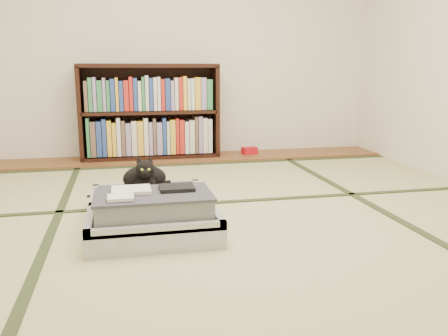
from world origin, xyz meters
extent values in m
plane|color=tan|center=(0.00, 0.00, 0.00)|extent=(4.50, 4.50, 0.00)
cube|color=brown|center=(0.00, 2.00, 0.01)|extent=(4.00, 0.50, 0.02)
cube|color=red|center=(0.68, 2.03, 0.06)|extent=(0.17, 0.12, 0.07)
plane|color=silver|center=(0.00, 2.25, 1.20)|extent=(4.00, 0.00, 4.00)
cube|color=#2D381E|center=(-1.00, 0.00, 0.00)|extent=(0.05, 4.50, 0.01)
cube|color=#2D381E|center=(1.00, 0.00, 0.00)|extent=(0.05, 4.50, 0.01)
cube|color=#2D381E|center=(0.00, 0.40, 0.00)|extent=(4.00, 0.05, 0.01)
cube|color=#2D381E|center=(0.00, 1.70, 0.00)|extent=(4.00, 0.05, 0.01)
cube|color=black|center=(-0.97, 2.07, 0.47)|extent=(0.04, 0.31, 0.86)
cube|color=black|center=(0.33, 2.07, 0.47)|extent=(0.04, 0.31, 0.86)
cube|color=black|center=(-0.32, 2.07, 0.03)|extent=(1.34, 0.31, 0.04)
cube|color=black|center=(-0.32, 2.07, 0.91)|extent=(1.34, 0.31, 0.04)
cube|color=black|center=(-0.32, 2.07, 0.47)|extent=(1.28, 0.31, 0.03)
cube|color=black|center=(-0.32, 2.21, 0.47)|extent=(1.34, 0.02, 0.86)
cube|color=gray|center=(-0.32, 2.05, 0.25)|extent=(1.21, 0.21, 0.36)
cube|color=gray|center=(-0.32, 2.05, 0.66)|extent=(1.21, 0.21, 0.33)
cube|color=silver|center=(-0.45, -0.19, 0.06)|extent=(0.69, 0.46, 0.12)
cube|color=#33333B|center=(-0.45, -0.19, 0.09)|extent=(0.62, 0.39, 0.09)
cube|color=silver|center=(-0.45, -0.41, 0.12)|extent=(0.69, 0.04, 0.05)
cube|color=silver|center=(-0.45, 0.02, 0.12)|extent=(0.69, 0.04, 0.05)
cube|color=silver|center=(-0.78, -0.19, 0.12)|extent=(0.04, 0.46, 0.05)
cube|color=silver|center=(-0.12, -0.19, 0.12)|extent=(0.04, 0.46, 0.05)
cube|color=silver|center=(-0.45, 0.27, 0.06)|extent=(0.69, 0.46, 0.12)
cube|color=#33333B|center=(-0.45, 0.27, 0.09)|extent=(0.62, 0.39, 0.09)
cube|color=silver|center=(-0.45, 0.05, 0.12)|extent=(0.69, 0.04, 0.05)
cube|color=silver|center=(-0.45, 0.48, 0.12)|extent=(0.69, 0.04, 0.05)
cube|color=silver|center=(-0.78, 0.27, 0.12)|extent=(0.04, 0.46, 0.05)
cube|color=silver|center=(-0.12, 0.27, 0.12)|extent=(0.04, 0.46, 0.05)
cylinder|color=black|center=(-0.45, 0.04, 0.13)|extent=(0.62, 0.02, 0.02)
cube|color=gray|center=(-0.45, -0.19, 0.18)|extent=(0.59, 0.36, 0.12)
cube|color=#403E47|center=(-0.45, -0.19, 0.24)|extent=(0.61, 0.38, 0.01)
cube|color=silver|center=(-0.56, -0.15, 0.26)|extent=(0.20, 0.17, 0.02)
cube|color=black|center=(-0.32, -0.15, 0.26)|extent=(0.18, 0.15, 0.02)
cube|color=silver|center=(-0.61, -0.29, 0.26)|extent=(0.13, 0.11, 0.02)
cube|color=white|center=(-0.65, -0.42, 0.07)|extent=(0.06, 0.01, 0.04)
cube|color=white|center=(-0.54, -0.42, 0.05)|extent=(0.05, 0.01, 0.03)
cube|color=orange|center=(-0.22, -0.42, 0.07)|extent=(0.05, 0.01, 0.03)
cube|color=#197F33|center=(-0.28, -0.42, 0.08)|extent=(0.04, 0.01, 0.03)
ellipsoid|color=black|center=(-0.47, 0.31, 0.21)|extent=(0.27, 0.18, 0.17)
ellipsoid|color=black|center=(-0.47, 0.23, 0.20)|extent=(0.13, 0.10, 0.10)
ellipsoid|color=black|center=(-0.47, 0.20, 0.30)|extent=(0.11, 0.11, 0.11)
sphere|color=black|center=(-0.47, 0.16, 0.28)|extent=(0.05, 0.05, 0.05)
cone|color=black|center=(-0.50, 0.22, 0.35)|extent=(0.04, 0.05, 0.05)
cone|color=black|center=(-0.43, 0.22, 0.35)|extent=(0.04, 0.05, 0.05)
sphere|color=#A5BF33|center=(-0.49, 0.16, 0.30)|extent=(0.02, 0.02, 0.02)
sphere|color=#A5BF33|center=(-0.45, 0.16, 0.30)|extent=(0.02, 0.02, 0.02)
cylinder|color=black|center=(-0.37, 0.39, 0.15)|extent=(0.16, 0.10, 0.03)
torus|color=white|center=(-0.29, 0.33, 0.14)|extent=(0.10, 0.10, 0.01)
torus|color=white|center=(-0.28, 0.32, 0.15)|extent=(0.08, 0.08, 0.01)
cube|color=black|center=(-0.62, 0.69, 0.01)|extent=(0.41, 0.14, 0.01)
cube|color=black|center=(-0.75, 0.75, 0.01)|extent=(0.21, 0.05, 0.01)
cube|color=black|center=(-0.50, 0.75, 0.01)|extent=(0.12, 0.19, 0.01)
cylinder|color=black|center=(-0.62, 0.83, 0.01)|extent=(0.04, 0.07, 0.01)
camera|label=1|loc=(-0.59, -2.61, 0.90)|focal=38.00mm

